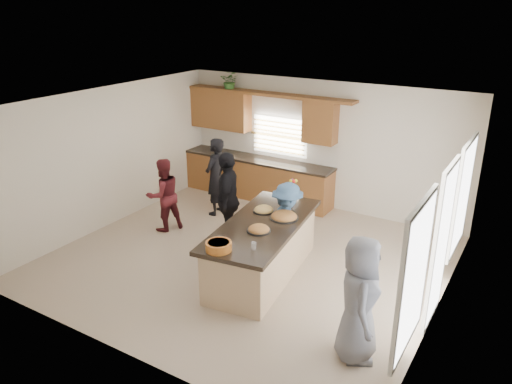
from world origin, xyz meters
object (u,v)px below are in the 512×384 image
Objects in this scene: island at (263,250)px; woman_left_back at (216,177)px; woman_left_mid at (164,195)px; salad_bowl at (219,246)px; woman_right_front at (359,300)px; woman_left_front at (228,199)px; woman_right_back at (287,224)px.

island is 2.82m from woman_left_back.
island is 1.91× the size of woman_left_mid.
island is 7.39× the size of salad_bowl.
island is at bearing 101.12° from woman_left_mid.
woman_right_front is (2.08, -1.17, 0.40)m from island.
woman_left_back is at bearing 31.14° from woman_right_front.
salad_bowl is 0.21× the size of woman_left_front.
woman_right_front is at bearing 92.77° from woman_left_mid.
island is 1.67× the size of woman_right_front.
island is at bearing 34.17° from woman_left_front.
woman_right_front is (4.67, -1.70, 0.11)m from woman_left_mid.
island is at bearing 161.76° from woman_right_back.
woman_right_back is at bearing 113.07° from woman_left_mid.
woman_left_front is at bearing 120.64° from salad_bowl.
woman_left_mid is at bearing -23.53° from woman_left_back.
woman_left_mid reaches higher than salad_bowl.
island is 0.64m from woman_right_back.
woman_left_back is 1.13× the size of woman_left_mid.
woman_left_back is (-2.19, 1.74, 0.39)m from island.
woman_right_back is (2.75, 0.01, 0.01)m from woman_left_mid.
woman_right_back reaches higher than island.
woman_left_front reaches higher than woman_left_back.
salad_bowl is (-0.06, -1.15, 0.57)m from island.
woman_right_front reaches higher than woman_left_mid.
woman_left_front is 3.68m from woman_right_front.
salad_bowl is 3.05m from woman_left_mid.
woman_right_front is (3.21, -1.81, -0.06)m from woman_left_front.
woman_left_front is 1.22× the size of woman_right_back.
island is 1.69× the size of woman_left_back.
salad_bowl is 0.26× the size of woman_left_mid.
woman_left_mid is at bearing 45.37° from woman_right_front.
woman_left_mid is at bearing 88.34° from woman_right_back.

